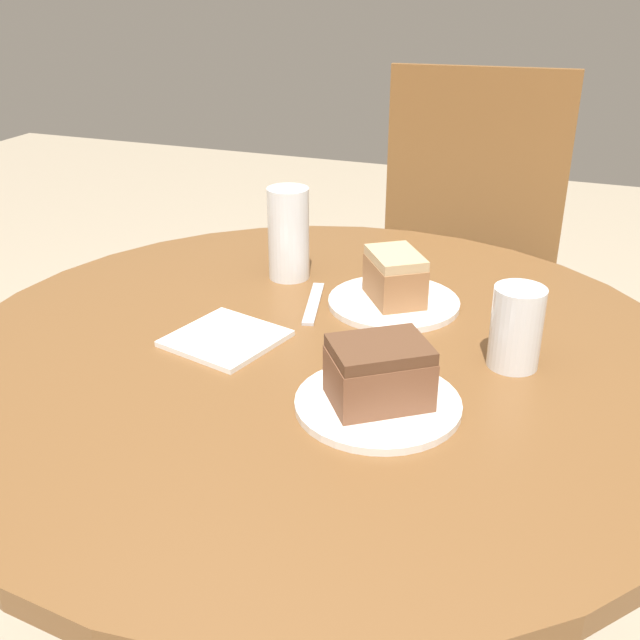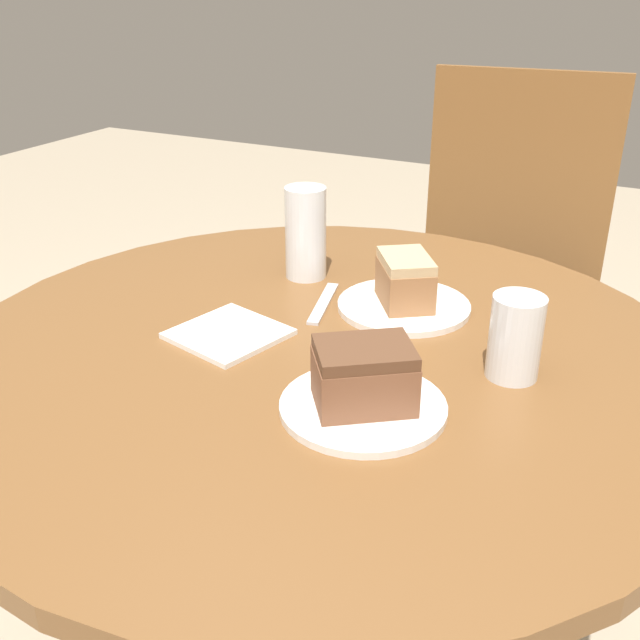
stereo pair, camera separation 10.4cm
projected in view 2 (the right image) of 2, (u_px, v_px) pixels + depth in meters
name	position (u px, v px, depth m)	size (l,w,h in m)	color
table	(320.00, 442.00, 1.13)	(1.06, 1.06, 0.75)	brown
chair	(503.00, 282.00, 1.84)	(0.51, 0.45, 1.02)	brown
plate_near	(404.00, 306.00, 1.16)	(0.21, 0.21, 0.01)	white
plate_far	(363.00, 407.00, 0.90)	(0.20, 0.20, 0.01)	white
cake_slice_near	(405.00, 280.00, 1.15)	(0.12, 0.13, 0.08)	#9E6B42
cake_slice_far	(364.00, 375.00, 0.88)	(0.14, 0.14, 0.08)	brown
glass_lemonade	(515.00, 341.00, 0.96)	(0.07, 0.07, 0.11)	beige
glass_water	(306.00, 238.00, 1.26)	(0.07, 0.07, 0.16)	silver
napkin_stack	(229.00, 334.00, 1.08)	(0.17, 0.17, 0.01)	white
fork	(323.00, 303.00, 1.18)	(0.06, 0.15, 0.00)	silver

